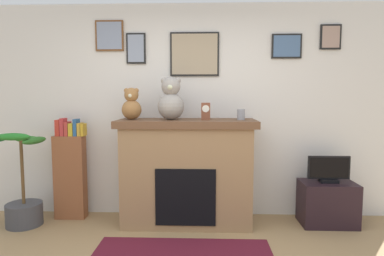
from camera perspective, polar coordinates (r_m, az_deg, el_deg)
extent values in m
cube|color=silver|center=(4.15, -0.52, 2.94)|extent=(5.20, 0.12, 2.60)
cube|color=black|center=(4.10, 0.45, 12.60)|extent=(0.59, 0.02, 0.52)
cube|color=tan|center=(4.09, 0.44, 12.62)|extent=(0.55, 0.00, 0.48)
cube|color=brown|center=(4.29, -14.04, 15.18)|extent=(0.34, 0.02, 0.37)
cube|color=#7E8AA4|center=(4.28, -14.08, 15.20)|extent=(0.30, 0.00, 0.33)
cube|color=black|center=(4.23, 16.00, 13.41)|extent=(0.36, 0.02, 0.29)
cube|color=#45628A|center=(4.22, 16.04, 13.43)|extent=(0.32, 0.00, 0.25)
cube|color=black|center=(4.39, 22.78, 14.27)|extent=(0.24, 0.02, 0.29)
cube|color=gray|center=(4.38, 22.83, 14.29)|extent=(0.20, 0.00, 0.25)
cube|color=black|center=(4.19, -9.63, 13.37)|extent=(0.23, 0.02, 0.37)
cube|color=#8490A8|center=(4.18, -9.66, 13.39)|extent=(0.19, 0.00, 0.33)
cube|color=#93704C|center=(3.90, -0.89, -8.10)|extent=(1.46, 0.59, 1.14)
cube|color=brown|center=(3.80, -0.90, 0.85)|extent=(1.58, 0.65, 0.08)
cube|color=black|center=(3.65, -1.14, -11.89)|extent=(0.66, 0.02, 0.63)
cube|color=brown|center=(4.32, -20.25, -7.94)|extent=(0.36, 0.16, 1.01)
cube|color=#B52F23|center=(4.27, -21.93, 0.04)|extent=(0.05, 0.13, 0.19)
cube|color=#B73233|center=(4.25, -21.26, 0.16)|extent=(0.05, 0.13, 0.21)
cube|color=#AD352F|center=(4.23, -20.62, -0.12)|extent=(0.04, 0.13, 0.17)
cube|color=gold|center=(4.21, -19.93, -0.25)|extent=(0.05, 0.13, 0.15)
cube|color=#28548A|center=(4.19, -19.28, 0.10)|extent=(0.04, 0.13, 0.20)
cube|color=gold|center=(4.17, -18.70, -0.22)|extent=(0.04, 0.13, 0.16)
cube|color=gold|center=(4.16, -18.18, -0.28)|extent=(0.03, 0.13, 0.15)
cylinder|color=#3F3F44|center=(4.39, -26.92, -13.11)|extent=(0.40, 0.40, 0.26)
cylinder|color=brown|center=(4.26, -27.21, -6.81)|extent=(0.04, 0.04, 0.73)
ellipsoid|color=#2A6825|center=(4.08, -25.51, -1.96)|extent=(0.17, 0.37, 0.08)
ellipsoid|color=#267021|center=(4.30, -26.37, -1.76)|extent=(0.37, 0.15, 0.08)
ellipsoid|color=#1E792F|center=(4.27, -29.98, -1.45)|extent=(0.16, 0.37, 0.08)
ellipsoid|color=#237726|center=(4.02, -28.50, -1.34)|extent=(0.37, 0.15, 0.08)
cube|color=black|center=(4.23, 22.29, -11.92)|extent=(0.61, 0.40, 0.50)
cube|color=black|center=(4.16, 22.43, -8.36)|extent=(0.20, 0.14, 0.04)
cube|color=black|center=(4.12, 22.51, -6.29)|extent=(0.47, 0.03, 0.27)
cube|color=black|center=(4.11, 22.59, -6.34)|extent=(0.43, 0.00, 0.23)
cylinder|color=gray|center=(3.79, 8.44, 2.30)|extent=(0.09, 0.09, 0.12)
cube|color=brown|center=(3.77, 2.37, 2.90)|extent=(0.10, 0.07, 0.19)
cylinder|color=white|center=(3.73, 2.37, 3.35)|extent=(0.08, 0.01, 0.08)
sphere|color=#98683A|center=(3.86, -10.36, 3.11)|extent=(0.23, 0.23, 0.23)
sphere|color=#98683A|center=(3.86, -10.40, 5.64)|extent=(0.16, 0.16, 0.16)
sphere|color=#98683A|center=(3.87, -11.24, 6.35)|extent=(0.06, 0.06, 0.06)
sphere|color=#98683A|center=(3.84, -9.58, 6.38)|extent=(0.06, 0.06, 0.06)
sphere|color=beige|center=(3.79, -10.61, 5.52)|extent=(0.05, 0.05, 0.05)
sphere|color=gray|center=(3.79, -3.64, 3.73)|extent=(0.30, 0.30, 0.30)
sphere|color=gray|center=(3.79, -3.66, 7.18)|extent=(0.22, 0.22, 0.22)
sphere|color=gray|center=(3.80, -4.83, 8.15)|extent=(0.08, 0.08, 0.08)
sphere|color=gray|center=(3.78, -2.51, 8.18)|extent=(0.08, 0.08, 0.08)
sphere|color=beige|center=(3.70, -3.80, 7.05)|extent=(0.07, 0.07, 0.07)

